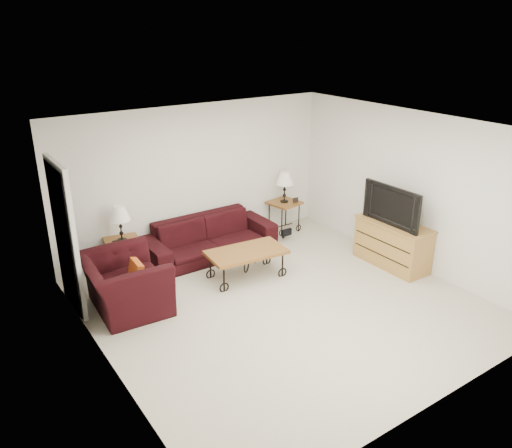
% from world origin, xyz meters
% --- Properties ---
extents(ground, '(5.00, 5.00, 0.00)m').
position_xyz_m(ground, '(0.00, 0.00, 0.00)').
color(ground, '#BBB4A0').
rests_on(ground, ground).
extents(wall_back, '(5.00, 0.02, 2.50)m').
position_xyz_m(wall_back, '(0.00, 2.50, 1.25)').
color(wall_back, silver).
rests_on(wall_back, ground).
extents(wall_front, '(5.00, 0.02, 2.50)m').
position_xyz_m(wall_front, '(0.00, -2.50, 1.25)').
color(wall_front, silver).
rests_on(wall_front, ground).
extents(wall_left, '(0.02, 5.00, 2.50)m').
position_xyz_m(wall_left, '(-2.50, 0.00, 1.25)').
color(wall_left, silver).
rests_on(wall_left, ground).
extents(wall_right, '(0.02, 5.00, 2.50)m').
position_xyz_m(wall_right, '(2.50, 0.00, 1.25)').
color(wall_right, silver).
rests_on(wall_right, ground).
extents(ceiling, '(5.00, 5.00, 0.00)m').
position_xyz_m(ceiling, '(0.00, 0.00, 2.50)').
color(ceiling, white).
rests_on(ceiling, wall_back).
extents(doorway, '(0.08, 0.94, 2.04)m').
position_xyz_m(doorway, '(-2.47, 1.65, 1.02)').
color(doorway, black).
rests_on(doorway, ground).
extents(sofa, '(2.27, 0.89, 0.66)m').
position_xyz_m(sofa, '(-0.06, 2.02, 0.33)').
color(sofa, black).
rests_on(sofa, ground).
extents(side_table_left, '(0.60, 0.60, 0.57)m').
position_xyz_m(side_table_left, '(-1.50, 2.20, 0.28)').
color(side_table_left, brown).
rests_on(side_table_left, ground).
extents(side_table_right, '(0.61, 0.61, 0.58)m').
position_xyz_m(side_table_right, '(1.67, 2.20, 0.29)').
color(side_table_right, brown).
rests_on(side_table_right, ground).
extents(lamp_left, '(0.37, 0.37, 0.57)m').
position_xyz_m(lamp_left, '(-1.50, 2.20, 0.85)').
color(lamp_left, black).
rests_on(lamp_left, side_table_left).
extents(lamp_right, '(0.38, 0.38, 0.58)m').
position_xyz_m(lamp_right, '(1.67, 2.20, 0.87)').
color(lamp_right, black).
rests_on(lamp_right, side_table_right).
extents(photo_frame_left, '(0.11, 0.02, 0.09)m').
position_xyz_m(photo_frame_left, '(-1.65, 2.05, 0.61)').
color(photo_frame_left, black).
rests_on(photo_frame_left, side_table_left).
extents(photo_frame_right, '(0.12, 0.02, 0.10)m').
position_xyz_m(photo_frame_right, '(1.82, 2.05, 0.63)').
color(photo_frame_right, black).
rests_on(photo_frame_right, side_table_right).
extents(coffee_table, '(1.26, 0.77, 0.45)m').
position_xyz_m(coffee_table, '(0.02, 1.00, 0.23)').
color(coffee_table, brown).
rests_on(coffee_table, ground).
extents(armchair, '(1.11, 1.26, 0.78)m').
position_xyz_m(armchair, '(-1.88, 1.16, 0.39)').
color(armchair, black).
rests_on(armchair, ground).
extents(throw_pillow, '(0.11, 0.36, 0.35)m').
position_xyz_m(throw_pillow, '(-1.73, 1.11, 0.52)').
color(throw_pillow, '#AF5816').
rests_on(throw_pillow, armchair).
extents(tv_stand, '(0.51, 1.23, 0.74)m').
position_xyz_m(tv_stand, '(2.23, 0.02, 0.37)').
color(tv_stand, '#A9713E').
rests_on(tv_stand, ground).
extents(television, '(0.14, 1.10, 0.63)m').
position_xyz_m(television, '(2.21, 0.02, 1.05)').
color(television, black).
rests_on(television, tv_stand).
extents(backpack, '(0.33, 0.28, 0.39)m').
position_xyz_m(backpack, '(1.42, 1.89, 0.19)').
color(backpack, black).
rests_on(backpack, ground).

